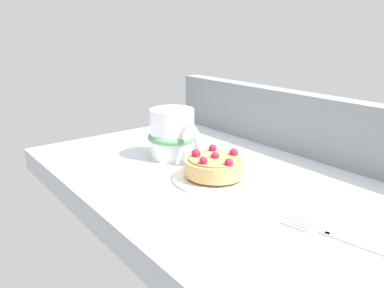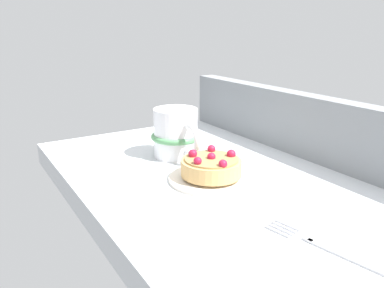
# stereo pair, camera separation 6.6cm
# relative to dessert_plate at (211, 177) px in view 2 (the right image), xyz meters

# --- Properties ---
(ground_plane) EXTENTS (0.65, 0.44, 0.04)m
(ground_plane) POSITION_rel_dessert_plate_xyz_m (-0.02, 0.02, -0.03)
(ground_plane) COLOR silver
(window_rail_back) EXTENTS (0.64, 0.04, 0.12)m
(window_rail_back) POSITION_rel_dessert_plate_xyz_m (-0.02, 0.22, 0.05)
(window_rail_back) COLOR gray
(window_rail_back) RESTS_ON ground_plane
(dessert_plate) EXTENTS (0.14, 0.14, 0.01)m
(dessert_plate) POSITION_rel_dessert_plate_xyz_m (0.00, 0.00, 0.00)
(dessert_plate) COLOR silver
(dessert_plate) RESTS_ON ground_plane
(raspberry_tart) EXTENTS (0.10, 0.10, 0.04)m
(raspberry_tart) POSITION_rel_dessert_plate_xyz_m (-0.00, 0.00, 0.02)
(raspberry_tart) COLOR tan
(raspberry_tart) RESTS_ON dessert_plate
(coffee_mug) EXTENTS (0.13, 0.09, 0.09)m
(coffee_mug) POSITION_rel_dessert_plate_xyz_m (-0.13, 0.01, 0.04)
(coffee_mug) COLOR white
(coffee_mug) RESTS_ON ground_plane
(dessert_fork) EXTENTS (0.16, 0.05, 0.01)m
(dessert_fork) POSITION_rel_dessert_plate_xyz_m (0.23, -0.00, -0.00)
(dessert_fork) COLOR silver
(dessert_fork) RESTS_ON ground_plane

